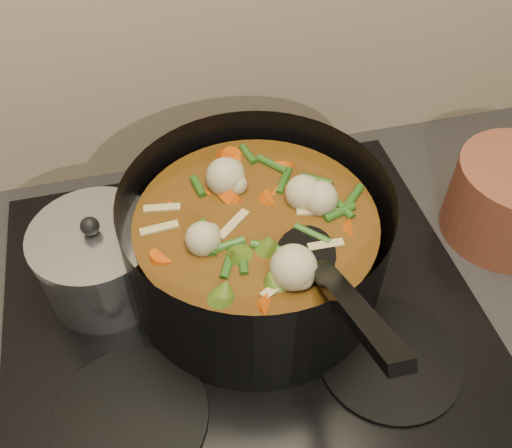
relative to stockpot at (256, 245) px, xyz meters
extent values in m
cube|color=brown|center=(-0.03, -0.03, -0.58)|extent=(2.60, 0.60, 0.86)
cube|color=black|center=(-0.03, -0.03, -0.12)|extent=(2.64, 0.64, 0.05)
cube|color=black|center=(-0.03, -0.03, -0.09)|extent=(0.62, 0.54, 0.02)
cylinder|color=black|center=(-0.19, -0.16, -0.07)|extent=(0.18, 0.18, 0.01)
cylinder|color=black|center=(0.13, -0.16, -0.07)|extent=(0.18, 0.18, 0.01)
cylinder|color=black|center=(-0.19, 0.10, -0.07)|extent=(0.18, 0.18, 0.01)
cylinder|color=black|center=(0.13, 0.10, -0.07)|extent=(0.18, 0.18, 0.01)
cylinder|color=black|center=(0.00, 0.00, 0.01)|extent=(0.39, 0.39, 0.17)
cylinder|color=black|center=(0.00, 0.00, -0.07)|extent=(0.33, 0.33, 0.01)
cylinder|color=#5A3D0F|center=(0.00, 0.00, -0.01)|extent=(0.30, 0.30, 0.12)
cylinder|color=#F14A0B|center=(0.04, 0.00, 0.05)|extent=(0.03, 0.04, 0.03)
cylinder|color=#F14A0B|center=(0.05, 0.06, 0.05)|extent=(0.05, 0.04, 0.03)
cylinder|color=#F14A0B|center=(-0.02, 0.11, 0.05)|extent=(0.05, 0.05, 0.03)
cylinder|color=#F14A0B|center=(-0.06, 0.03, 0.05)|extent=(0.04, 0.04, 0.03)
cylinder|color=#F14A0B|center=(-0.09, -0.04, 0.05)|extent=(0.04, 0.04, 0.03)
cylinder|color=#F14A0B|center=(-0.01, -0.04, 0.05)|extent=(0.05, 0.05, 0.03)
cylinder|color=#F14A0B|center=(0.05, -0.06, 0.05)|extent=(0.04, 0.04, 0.03)
cylinder|color=#F14A0B|center=(0.11, 0.00, 0.05)|extent=(0.04, 0.04, 0.03)
cylinder|color=#F14A0B|center=(0.04, 0.05, 0.05)|extent=(0.05, 0.05, 0.03)
cylinder|color=#F14A0B|center=(-0.02, 0.10, 0.05)|extent=(0.04, 0.05, 0.03)
cylinder|color=#F14A0B|center=(-0.04, 0.02, 0.05)|extent=(0.04, 0.03, 0.03)
cylinder|color=#F14A0B|center=(-0.07, -0.03, 0.05)|extent=(0.04, 0.05, 0.03)
sphere|color=tan|center=(0.07, 0.00, 0.06)|extent=(0.05, 0.05, 0.05)
sphere|color=tan|center=(0.00, 0.07, 0.06)|extent=(0.05, 0.05, 0.05)
sphere|color=tan|center=(-0.07, -0.01, 0.06)|extent=(0.05, 0.05, 0.05)
sphere|color=tan|center=(0.01, -0.07, 0.06)|extent=(0.05, 0.05, 0.05)
sphere|color=tan|center=(0.07, 0.02, 0.06)|extent=(0.05, 0.05, 0.05)
cone|color=#486E1B|center=(-0.04, -0.08, 0.05)|extent=(0.05, 0.04, 0.04)
cone|color=#486E1B|center=(0.08, -0.05, 0.05)|extent=(0.05, 0.04, 0.04)
cone|color=#486E1B|center=(0.07, 0.07, 0.05)|extent=(0.05, 0.04, 0.04)
cone|color=#486E1B|center=(-0.06, 0.08, 0.05)|extent=(0.05, 0.04, 0.04)
cone|color=#486E1B|center=(-0.08, -0.04, 0.05)|extent=(0.05, 0.04, 0.04)
cone|color=#486E1B|center=(0.03, -0.09, 0.05)|extent=(0.05, 0.04, 0.04)
cylinder|color=#2C5E1B|center=(0.04, 0.04, 0.05)|extent=(0.01, 0.04, 0.01)
cylinder|color=#2C5E1B|center=(0.00, 0.11, 0.05)|extent=(0.04, 0.04, 0.01)
cylinder|color=#2C5E1B|center=(-0.06, 0.07, 0.05)|extent=(0.05, 0.02, 0.01)
cylinder|color=#2C5E1B|center=(-0.07, 0.01, 0.05)|extent=(0.03, 0.04, 0.01)
cylinder|color=#2C5E1B|center=(-0.04, -0.03, 0.05)|extent=(0.03, 0.04, 0.01)
cylinder|color=#2C5E1B|center=(-0.02, -0.11, 0.05)|extent=(0.05, 0.02, 0.01)
cylinder|color=#2C5E1B|center=(0.05, -0.07, 0.05)|extent=(0.04, 0.04, 0.01)
cylinder|color=#2C5E1B|center=(0.07, -0.01, 0.05)|extent=(0.01, 0.04, 0.01)
cylinder|color=#2C5E1B|center=(0.04, 0.03, 0.05)|extent=(0.04, 0.04, 0.01)
cylinder|color=#2C5E1B|center=(0.03, 0.11, 0.05)|extent=(0.05, 0.02, 0.01)
cylinder|color=#2C5E1B|center=(-0.05, 0.08, 0.05)|extent=(0.03, 0.04, 0.01)
cylinder|color=#2C5E1B|center=(-0.07, 0.02, 0.05)|extent=(0.03, 0.04, 0.01)
cylinder|color=#2C5E1B|center=(-0.05, -0.02, 0.05)|extent=(0.05, 0.02, 0.01)
cylinder|color=#2C5E1B|center=(-0.04, -0.11, 0.05)|extent=(0.04, 0.04, 0.01)
cylinder|color=#2C5E1B|center=(0.04, -0.08, 0.05)|extent=(0.01, 0.04, 0.01)
cylinder|color=#2C5E1B|center=(0.07, -0.02, 0.05)|extent=(0.04, 0.04, 0.01)
cube|color=tan|center=(-0.07, 0.05, 0.05)|extent=(0.05, 0.01, 0.00)
cube|color=tan|center=(-0.07, -0.05, 0.05)|extent=(0.02, 0.05, 0.00)
cube|color=tan|center=(0.03, -0.08, 0.05)|extent=(0.05, 0.03, 0.00)
cube|color=tan|center=(0.08, 0.01, 0.05)|extent=(0.04, 0.04, 0.00)
cube|color=tan|center=(0.02, 0.08, 0.05)|extent=(0.03, 0.05, 0.00)
cube|color=tan|center=(-0.07, 0.04, 0.05)|extent=(0.05, 0.02, 0.00)
cube|color=tan|center=(-0.06, -0.05, 0.05)|extent=(0.01, 0.05, 0.00)
ellipsoid|color=black|center=(0.04, -0.07, 0.05)|extent=(0.10, 0.11, 0.01)
cube|color=black|center=(0.05, -0.18, 0.11)|extent=(0.03, 0.20, 0.12)
cylinder|color=silver|center=(-0.20, 0.04, -0.03)|extent=(0.16, 0.16, 0.10)
cylinder|color=silver|center=(-0.20, 0.04, 0.03)|extent=(0.16, 0.16, 0.01)
sphere|color=black|center=(-0.20, 0.04, 0.05)|extent=(0.02, 0.02, 0.02)
cylinder|color=brown|center=(0.39, 0.02, -0.03)|extent=(0.23, 0.23, 0.13)
camera|label=1|loc=(-0.12, -0.46, 0.56)|focal=40.00mm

